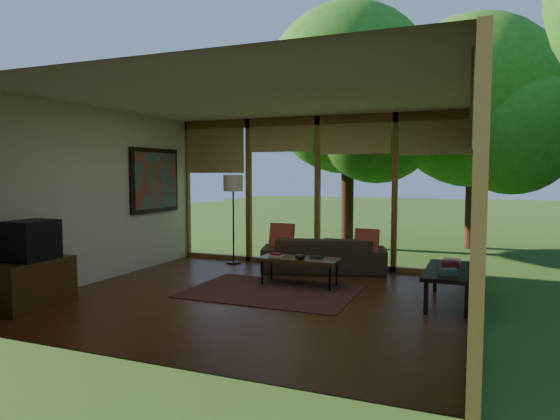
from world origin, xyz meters
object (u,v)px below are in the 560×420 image
at_px(television, 32,240).
at_px(floor_lamp, 233,188).
at_px(side_console, 450,273).
at_px(media_cabinet, 32,283).
at_px(sofa, 324,254).
at_px(coffee_table, 299,260).

height_order(television, floor_lamp, floor_lamp).
bearing_deg(side_console, media_cabinet, -156.27).
height_order(television, side_console, television).
bearing_deg(side_console, sofa, 147.07).
relative_size(television, coffee_table, 0.46).
height_order(sofa, television, television).
bearing_deg(coffee_table, side_console, -6.08).
xyz_separation_m(television, side_console, (4.85, 2.14, -0.44)).
relative_size(media_cabinet, side_console, 0.71).
bearing_deg(coffee_table, sofa, 88.66).
relative_size(floor_lamp, coffee_table, 1.38).
distance_m(television, coffee_table, 3.62).
xyz_separation_m(media_cabinet, side_console, (4.87, 2.14, 0.11)).
bearing_deg(floor_lamp, sofa, -3.90).
xyz_separation_m(media_cabinet, television, (0.02, 0.00, 0.55)).
xyz_separation_m(sofa, side_console, (2.12, -1.37, 0.11)).
xyz_separation_m(media_cabinet, floor_lamp, (0.96, 3.64, 1.11)).
bearing_deg(television, side_console, 23.82).
distance_m(media_cabinet, floor_lamp, 3.92).
relative_size(sofa, side_console, 1.48).
relative_size(floor_lamp, side_console, 1.18).
relative_size(sofa, television, 3.77).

